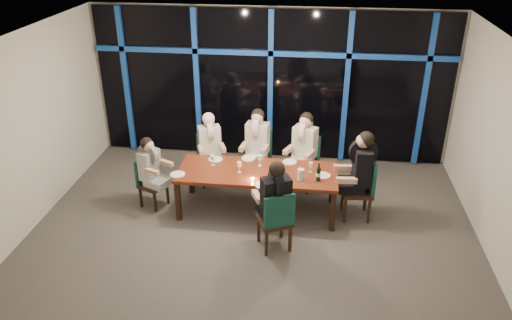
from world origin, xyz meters
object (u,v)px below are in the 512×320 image
object	(u,v)px
chair_far_mid	(258,154)
diner_near_mid	(275,192)
diner_far_mid	(257,136)
water_pitcher	(301,175)
dining_table	(257,175)
diner_far_left	(210,139)
chair_end_left	(149,180)
chair_far_right	(305,158)
chair_near_mid	(277,218)
chair_far_left	(210,156)
wine_bottle	(318,174)
diner_far_right	(304,140)
diner_end_right	(360,163)
chair_end_right	(363,186)
diner_end_left	(151,162)

from	to	relation	value
chair_far_mid	diner_near_mid	world-z (taller)	diner_near_mid
diner_far_mid	water_pitcher	size ratio (longest dim) A/B	5.00
dining_table	water_pitcher	size ratio (longest dim) A/B	13.69
diner_far_left	chair_end_left	bearing A→B (deg)	-156.39
chair_far_right	water_pitcher	world-z (taller)	chair_far_right
chair_near_mid	water_pitcher	world-z (taller)	chair_near_mid
chair_far_left	diner_far_left	distance (m)	0.38
chair_far_left	water_pitcher	world-z (taller)	water_pitcher
chair_far_right	diner_near_mid	size ratio (longest dim) A/B	1.01
wine_bottle	diner_far_left	bearing A→B (deg)	151.63
diner_far_right	diner_end_right	bearing A→B (deg)	-21.52
diner_far_left	dining_table	bearing A→B (deg)	-62.44
diner_near_mid	water_pitcher	bearing A→B (deg)	-138.49
chair_end_right	water_pitcher	xyz separation A→B (m)	(-1.01, -0.23, 0.26)
chair_far_left	diner_far_right	size ratio (longest dim) A/B	0.98
diner_end_right	diner_far_left	bearing A→B (deg)	-112.61
chair_far_mid	chair_end_left	world-z (taller)	chair_far_mid
chair_far_right	chair_near_mid	bearing A→B (deg)	-76.91
diner_far_right	chair_end_right	bearing A→B (deg)	-18.64
dining_table	diner_end_left	distance (m)	1.78
chair_far_mid	diner_far_right	size ratio (longest dim) A/B	1.02
wine_bottle	diner_end_left	bearing A→B (deg)	176.89
diner_near_mid	chair_far_mid	bearing A→B (deg)	-101.36
chair_end_left	chair_end_right	size ratio (longest dim) A/B	0.83
chair_end_left	chair_far_left	bearing A→B (deg)	-17.95
chair_end_left	water_pitcher	world-z (taller)	water_pitcher
diner_far_right	wine_bottle	distance (m)	1.14
chair_far_mid	diner_end_left	world-z (taller)	diner_end_left
diner_far_mid	wine_bottle	xyz separation A→B (m)	(1.11, -1.19, -0.06)
chair_far_left	chair_far_right	world-z (taller)	chair_far_right
chair_end_right	diner_far_mid	distance (m)	2.11
chair_end_left	diner_end_right	bearing A→B (deg)	-65.40
water_pitcher	diner_far_left	bearing A→B (deg)	149.61
diner_end_right	wine_bottle	bearing A→B (deg)	-75.83
diner_far_right	water_pitcher	xyz separation A→B (m)	(-0.01, -1.11, -0.09)
chair_far_right	diner_far_right	bearing A→B (deg)	-90.00
chair_far_mid	chair_end_left	bearing A→B (deg)	-139.45
chair_far_right	diner_far_right	size ratio (longest dim) A/B	1.03
chair_near_mid	chair_end_right	bearing A→B (deg)	-165.25
chair_far_left	chair_far_right	distance (m)	1.74
diner_far_right	water_pitcher	size ratio (longest dim) A/B	5.03
dining_table	chair_far_mid	bearing A→B (deg)	96.16
diner_far_right	diner_near_mid	size ratio (longest dim) A/B	0.99
chair_far_mid	diner_far_left	bearing A→B (deg)	-157.21
chair_near_mid	dining_table	bearing A→B (deg)	-93.71
chair_far_mid	diner_end_right	world-z (taller)	diner_end_right
chair_near_mid	wine_bottle	bearing A→B (deg)	-149.00
diner_end_right	wine_bottle	size ratio (longest dim) A/B	3.34
chair_far_right	diner_far_mid	distance (m)	0.96
diner_far_left	diner_near_mid	bearing A→B (deg)	-75.06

